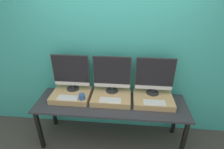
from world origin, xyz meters
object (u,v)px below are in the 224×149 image
monitor_left (71,72)px  keyboard_right (154,103)px  keyboard_left (68,98)px  mug (82,97)px  monitor_right (155,75)px  keyboard_center (110,100)px  monitor_center (112,74)px

monitor_left → keyboard_right: bearing=-11.6°
keyboard_left → mug: mug is taller
monitor_right → keyboard_right: bearing=-90.0°
keyboard_left → keyboard_center: (0.61, 0.00, 0.00)m
monitor_center → keyboard_right: monitor_center is taller
keyboard_center → keyboard_right: 0.61m
keyboard_center → monitor_right: size_ratio=0.53×
keyboard_left → keyboard_center: 0.61m
keyboard_left → keyboard_right: bearing=0.0°
mug → keyboard_right: size_ratio=0.29×
mug → keyboard_center: 0.40m
monitor_left → keyboard_left: monitor_left is taller
keyboard_left → monitor_center: (0.61, 0.25, 0.29)m
monitor_left → keyboard_left: 0.38m
monitor_left → monitor_right: (1.22, 0.00, 0.00)m
mug → monitor_left: bearing=129.7°
monitor_center → keyboard_right: (0.61, -0.25, -0.29)m
monitor_left → keyboard_center: bearing=-22.3°
keyboard_center → monitor_right: (0.61, 0.25, 0.29)m
keyboard_left → monitor_center: size_ratio=0.53×
keyboard_left → mug: bearing=0.0°
mug → keyboard_center: mug is taller
mug → monitor_right: bearing=13.9°
keyboard_center → mug: bearing=180.0°
keyboard_left → monitor_right: (1.22, 0.25, 0.29)m
keyboard_left → monitor_right: size_ratio=0.53×
keyboard_left → keyboard_center: size_ratio=1.00×
monitor_left → keyboard_center: size_ratio=1.89×
keyboard_center → monitor_right: 0.72m
keyboard_left → monitor_center: monitor_center is taller
monitor_left → monitor_center: (0.61, 0.00, 0.00)m
keyboard_center → monitor_right: bearing=22.3°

